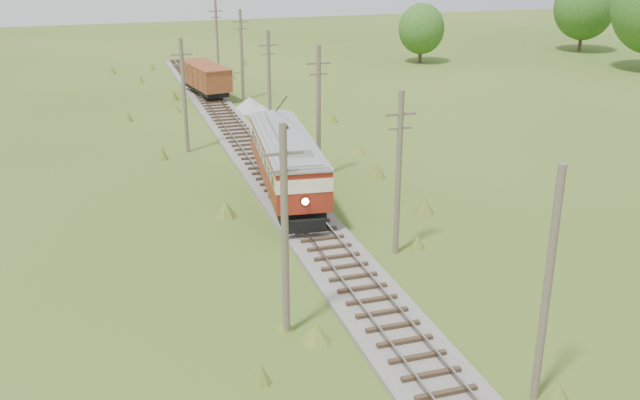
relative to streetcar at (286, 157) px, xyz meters
name	(u,v)px	position (x,y,z in m)	size (l,w,h in m)	color
railbed_main	(263,166)	(0.00, 6.54, -2.62)	(3.60, 96.00, 0.57)	#605B54
streetcar	(286,157)	(0.00, 0.00, 0.00)	(4.60, 13.56, 6.14)	black
gondola	(206,77)	(0.00, 31.57, -0.71)	(4.15, 8.89, 2.84)	black
gravel_pile	(252,104)	(3.14, 24.34, -2.19)	(3.63, 3.85, 1.32)	gray
utility_pole_r_1	(547,288)	(3.10, -22.46, 1.59)	(0.30, 0.30, 8.80)	brown
utility_pole_r_2	(398,172)	(3.30, -9.46, 1.62)	(1.60, 0.30, 8.60)	brown
utility_pole_r_3	(319,111)	(3.20, 3.54, 1.82)	(1.60, 0.30, 9.00)	brown
utility_pole_r_4	(269,81)	(3.00, 16.54, 1.51)	(1.60, 0.30, 8.40)	brown
utility_pole_r_5	(242,54)	(3.40, 29.54, 1.77)	(1.60, 0.30, 8.90)	brown
utility_pole_r_6	(217,38)	(3.20, 42.54, 1.67)	(1.60, 0.30, 8.70)	brown
utility_pole_l_a	(285,231)	(-4.20, -15.46, 1.82)	(1.60, 0.30, 9.00)	brown
utility_pole_l_b	(184,95)	(-4.50, 12.54, 1.62)	(1.60, 0.30, 8.60)	brown
tree_right_5	(585,7)	(56.00, 46.54, 3.39)	(8.40, 8.40, 10.82)	#38281C
tree_mid_b	(421,29)	(30.00, 44.54, 1.52)	(5.88, 5.88, 7.57)	#38281C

